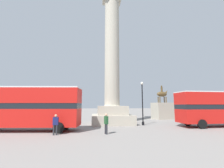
{
  "coord_description": "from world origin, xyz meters",
  "views": [
    {
      "loc": [
        -2.44,
        -21.33,
        2.55
      ],
      "look_at": [
        0.0,
        0.0,
        5.59
      ],
      "focal_mm": 24.0,
      "sensor_mm": 36.0,
      "label": 1
    }
  ],
  "objects": [
    {
      "name": "bus_a",
      "position": [
        -9.29,
        -5.19,
        2.4
      ],
      "size": [
        10.85,
        3.53,
        4.35
      ],
      "rotation": [
        0.0,
        0.0,
        -0.1
      ],
      "color": "red",
      "rests_on": "ground_plane"
    },
    {
      "name": "equestrian_statue",
      "position": [
        10.2,
        5.77,
        1.78
      ],
      "size": [
        3.96,
        3.17,
        6.28
      ],
      "rotation": [
        0.0,
        0.0,
        0.2
      ],
      "color": "#ADA593",
      "rests_on": "ground_plane"
    },
    {
      "name": "monument_column",
      "position": [
        0.0,
        0.0,
        7.41
      ],
      "size": [
        5.58,
        5.58,
        21.05
      ],
      "color": "#ADA593",
      "rests_on": "ground_plane"
    },
    {
      "name": "pedestrian_near_lamp",
      "position": [
        -1.4,
        -7.59,
        1.03
      ],
      "size": [
        0.37,
        0.51,
        1.8
      ],
      "rotation": [
        0.0,
        0.0,
        5.14
      ],
      "color": "#28282D",
      "rests_on": "ground_plane"
    },
    {
      "name": "pedestrian_by_plinth",
      "position": [
        -5.79,
        -7.57,
        0.99
      ],
      "size": [
        0.47,
        0.23,
        1.75
      ],
      "rotation": [
        0.0,
        0.0,
        3.1
      ],
      "color": "#28282D",
      "rests_on": "ground_plane"
    },
    {
      "name": "street_lamp",
      "position": [
        3.79,
        -2.13,
        2.94
      ],
      "size": [
        0.38,
        0.38,
        5.64
      ],
      "color": "black",
      "rests_on": "ground_plane"
    },
    {
      "name": "bus_b",
      "position": [
        13.22,
        -4.43,
        2.31
      ],
      "size": [
        11.47,
        3.01,
        4.16
      ],
      "rotation": [
        0.0,
        0.0,
        0.03
      ],
      "color": "red",
      "rests_on": "ground_plane"
    },
    {
      "name": "ground_plane",
      "position": [
        0.0,
        0.0,
        0.0
      ],
      "size": [
        200.0,
        200.0,
        0.0
      ],
      "primitive_type": "plane",
      "color": "gray"
    }
  ]
}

